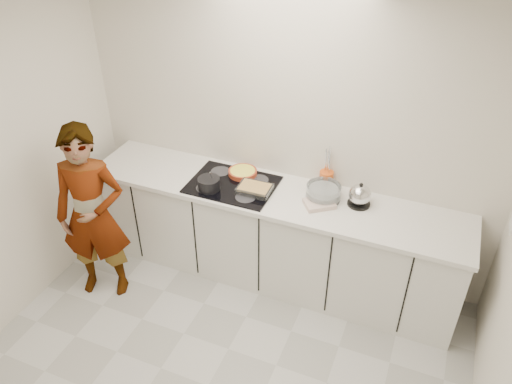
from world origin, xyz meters
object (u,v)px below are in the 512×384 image
at_px(hob, 233,184).
at_px(baking_dish, 255,189).
at_px(mixing_bowl, 323,193).
at_px(utensil_crock, 326,179).
at_px(cook, 92,215).
at_px(kettle, 360,196).
at_px(tart_dish, 243,172).
at_px(saucepan, 209,184).

relative_size(hob, baking_dish, 2.60).
relative_size(mixing_bowl, utensil_crock, 2.36).
bearing_deg(utensil_crock, baking_dish, -148.27).
bearing_deg(cook, hob, 15.99).
height_order(kettle, utensil_crock, kettle).
xyz_separation_m(baking_dish, utensil_crock, (0.52, 0.32, 0.03)).
bearing_deg(cook, utensil_crock, 9.91).
relative_size(tart_dish, cook, 0.21).
bearing_deg(baking_dish, mixing_bowl, 13.31).
bearing_deg(hob, kettle, 6.77).
distance_m(hob, saucepan, 0.21).
bearing_deg(saucepan, tart_dish, 61.85).
relative_size(tart_dish, kettle, 1.36).
distance_m(baking_dish, kettle, 0.85).
relative_size(kettle, utensil_crock, 1.65).
bearing_deg(kettle, utensil_crock, 153.93).
height_order(hob, kettle, kettle).
relative_size(hob, saucepan, 3.39).
bearing_deg(mixing_bowl, utensil_crock, 99.24).
height_order(baking_dish, kettle, kettle).
height_order(hob, baking_dish, baking_dish).
distance_m(hob, tart_dish, 0.17).
xyz_separation_m(tart_dish, baking_dish, (0.20, -0.21, 0.01)).
xyz_separation_m(mixing_bowl, cook, (-1.71, -0.78, -0.17)).
bearing_deg(baking_dish, tart_dish, 133.63).
xyz_separation_m(saucepan, utensil_crock, (0.88, 0.42, 0.01)).
bearing_deg(baking_dish, hob, 169.81).
distance_m(saucepan, cook, 0.98).
relative_size(saucepan, cook, 0.13).
bearing_deg(saucepan, mixing_bowl, 14.37).
bearing_deg(kettle, cook, -157.89).
distance_m(mixing_bowl, kettle, 0.29).
distance_m(saucepan, utensil_crock, 0.98).
height_order(tart_dish, utensil_crock, utensil_crock).
height_order(hob, utensil_crock, utensil_crock).
distance_m(tart_dish, utensil_crock, 0.72).
relative_size(hob, mixing_bowl, 2.10).
bearing_deg(hob, cook, -144.02).
bearing_deg(tart_dish, utensil_crock, 8.79).
xyz_separation_m(saucepan, kettle, (1.20, 0.27, 0.02)).
distance_m(utensil_crock, cook, 1.94).
distance_m(tart_dish, cook, 1.30).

